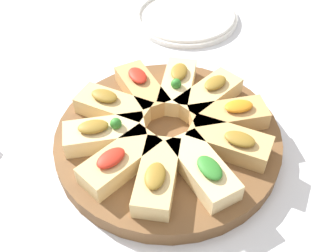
% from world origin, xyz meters
% --- Properties ---
extents(ground_plane, '(3.00, 3.00, 0.00)m').
position_xyz_m(ground_plane, '(0.00, 0.00, 0.00)').
color(ground_plane, silver).
extents(serving_board, '(0.33, 0.33, 0.02)m').
position_xyz_m(serving_board, '(0.00, 0.00, 0.01)').
color(serving_board, brown).
rests_on(serving_board, ground_plane).
extents(focaccia_slice_0, '(0.12, 0.10, 0.04)m').
position_xyz_m(focaccia_slice_0, '(-0.08, -0.05, 0.04)').
color(focaccia_slice_0, '#E5C689').
rests_on(focaccia_slice_0, serving_board).
extents(focaccia_slice_1, '(0.09, 0.12, 0.04)m').
position_xyz_m(focaccia_slice_1, '(-0.04, -0.08, 0.04)').
color(focaccia_slice_1, '#DBB775').
rests_on(focaccia_slice_1, serving_board).
extents(focaccia_slice_2, '(0.07, 0.12, 0.04)m').
position_xyz_m(focaccia_slice_2, '(0.02, -0.09, 0.04)').
color(focaccia_slice_2, '#DBB775').
rests_on(focaccia_slice_2, serving_board).
extents(focaccia_slice_3, '(0.12, 0.11, 0.04)m').
position_xyz_m(focaccia_slice_3, '(0.07, -0.06, 0.04)').
color(focaccia_slice_3, '#E5C689').
rests_on(focaccia_slice_3, serving_board).
extents(focaccia_slice_4, '(0.11, 0.05, 0.04)m').
position_xyz_m(focaccia_slice_4, '(0.09, -0.00, 0.04)').
color(focaccia_slice_4, tan).
rests_on(focaccia_slice_4, serving_board).
extents(focaccia_slice_5, '(0.12, 0.10, 0.04)m').
position_xyz_m(focaccia_slice_5, '(0.08, 0.05, 0.04)').
color(focaccia_slice_5, tan).
rests_on(focaccia_slice_5, serving_board).
extents(focaccia_slice_6, '(0.09, 0.12, 0.04)m').
position_xyz_m(focaccia_slice_6, '(0.04, 0.08, 0.04)').
color(focaccia_slice_6, '#DBB775').
rests_on(focaccia_slice_6, serving_board).
extents(focaccia_slice_7, '(0.07, 0.12, 0.04)m').
position_xyz_m(focaccia_slice_7, '(-0.02, 0.09, 0.04)').
color(focaccia_slice_7, '#E5C689').
rests_on(focaccia_slice_7, serving_board).
extents(focaccia_slice_8, '(0.11, 0.11, 0.04)m').
position_xyz_m(focaccia_slice_8, '(-0.07, 0.06, 0.04)').
color(focaccia_slice_8, tan).
rests_on(focaccia_slice_8, serving_board).
extents(focaccia_slice_9, '(0.12, 0.05, 0.04)m').
position_xyz_m(focaccia_slice_9, '(-0.09, 0.01, 0.04)').
color(focaccia_slice_9, '#DBB775').
rests_on(focaccia_slice_9, serving_board).
extents(plate_left, '(0.22, 0.22, 0.02)m').
position_xyz_m(plate_left, '(-0.09, 0.34, 0.01)').
color(plate_left, white).
rests_on(plate_left, ground_plane).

